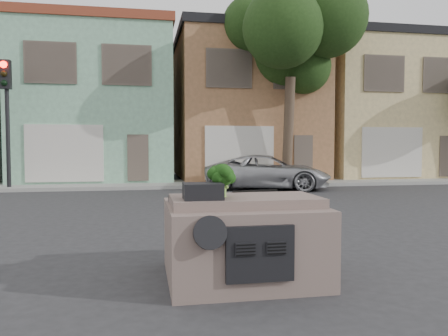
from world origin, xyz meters
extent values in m
plane|color=#303033|center=(0.00, 0.00, 0.00)|extent=(120.00, 120.00, 0.00)
cube|color=gray|center=(0.00, 10.50, 0.07)|extent=(40.00, 3.00, 0.15)
cube|color=#86BE9A|center=(-3.50, 14.50, 3.77)|extent=(7.20, 8.20, 7.55)
cube|color=#9A6944|center=(4.00, 14.50, 3.77)|extent=(7.20, 8.20, 7.55)
cube|color=#D8BF82|center=(11.50, 14.50, 3.77)|extent=(7.20, 8.20, 7.55)
imported|color=#A9AAB0|center=(3.66, 8.37, 0.00)|extent=(5.50, 3.81, 1.39)
cube|color=black|center=(-6.50, 9.50, 2.55)|extent=(0.40, 0.40, 5.10)
cube|color=#1F3B14|center=(5.00, 9.80, 4.25)|extent=(4.40, 4.00, 8.50)
cube|color=#735E57|center=(0.00, -3.00, 0.56)|extent=(2.00, 1.80, 1.12)
cube|color=black|center=(-0.58, -3.35, 1.22)|extent=(0.48, 0.38, 0.20)
cube|color=black|center=(0.28, -2.62, 1.13)|extent=(0.69, 0.15, 0.02)
cube|color=black|center=(-0.30, -3.14, 1.34)|extent=(0.50, 0.50, 0.44)
camera|label=1|loc=(-1.30, -8.68, 1.79)|focal=35.00mm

